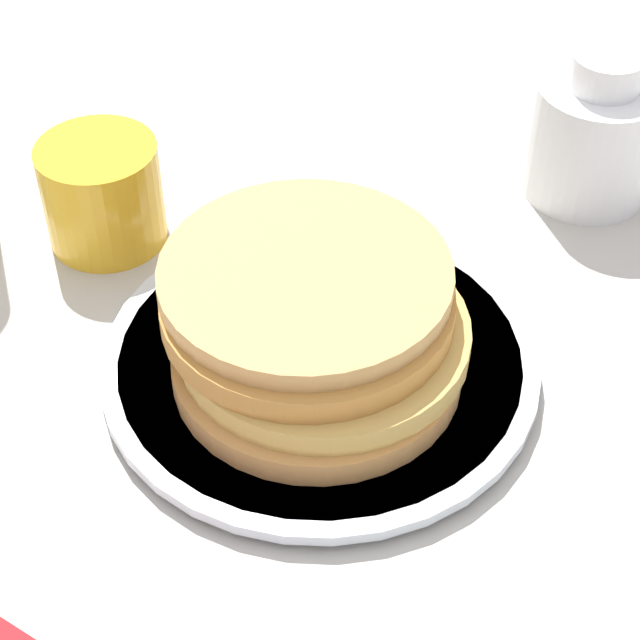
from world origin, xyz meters
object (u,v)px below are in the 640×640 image
object	(u,v)px
plate	(320,361)
juice_glass	(102,194)
pancake_stack	(316,322)
cream_jug	(593,135)

from	to	relation	value
plate	juice_glass	size ratio (longest dim) A/B	3.26
pancake_stack	plate	bearing A→B (deg)	98.06
pancake_stack	juice_glass	world-z (taller)	same
juice_glass	cream_jug	size ratio (longest dim) A/B	0.74
pancake_stack	juice_glass	bearing A→B (deg)	179.91
pancake_stack	cream_jug	bearing A→B (deg)	85.92
plate	cream_jug	size ratio (longest dim) A/B	2.41
juice_glass	pancake_stack	bearing A→B (deg)	-0.09
juice_glass	cream_jug	bearing A→B (deg)	51.34
plate	pancake_stack	distance (m)	0.03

